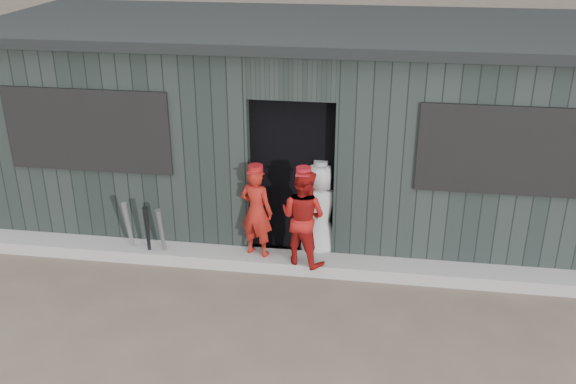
% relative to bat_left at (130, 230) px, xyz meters
% --- Properties ---
extents(ground, '(80.00, 80.00, 0.00)m').
position_rel_bat_left_xyz_m(ground, '(1.91, -1.74, -0.41)').
color(ground, brown).
rests_on(ground, ground).
extents(curb, '(8.00, 0.36, 0.15)m').
position_rel_bat_left_xyz_m(curb, '(1.91, 0.08, -0.33)').
color(curb, '#A5A4A0').
rests_on(curb, ground).
extents(bat_left, '(0.10, 0.29, 0.81)m').
position_rel_bat_left_xyz_m(bat_left, '(0.00, 0.00, 0.00)').
color(bat_left, '#92929A').
rests_on(bat_left, ground).
extents(bat_mid, '(0.07, 0.20, 0.74)m').
position_rel_bat_left_xyz_m(bat_mid, '(0.41, -0.02, -0.04)').
color(bat_mid, slate).
rests_on(bat_mid, ground).
extents(bat_right, '(0.16, 0.28, 0.79)m').
position_rel_bat_left_xyz_m(bat_right, '(0.25, -0.05, -0.01)').
color(bat_right, black).
rests_on(bat_right, ground).
extents(player_red_left, '(0.47, 0.38, 1.11)m').
position_rel_bat_left_xyz_m(player_red_left, '(1.53, 0.11, 0.30)').
color(player_red_left, '#A71D14').
rests_on(player_red_left, curb).
extents(player_red_right, '(0.69, 0.63, 1.16)m').
position_rel_bat_left_xyz_m(player_red_right, '(2.09, 0.00, 0.32)').
color(player_red_right, '#A41614').
rests_on(player_red_right, curb).
extents(player_grey_back, '(0.63, 0.43, 1.24)m').
position_rel_bat_left_xyz_m(player_grey_back, '(2.25, 0.40, 0.21)').
color(player_grey_back, silver).
rests_on(player_grey_back, ground).
extents(dugout, '(8.30, 3.30, 2.62)m').
position_rel_bat_left_xyz_m(dugout, '(1.91, 1.76, 0.88)').
color(dugout, black).
rests_on(dugout, ground).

